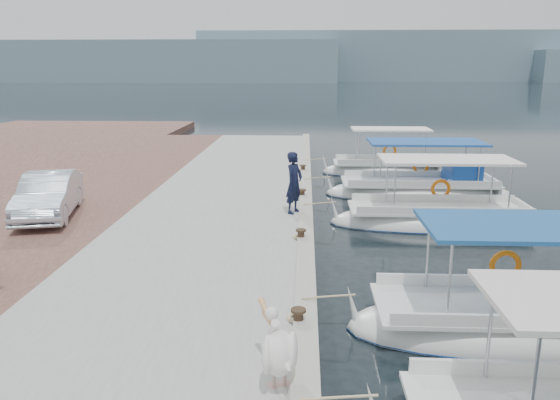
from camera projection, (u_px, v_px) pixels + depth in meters
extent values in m
plane|color=black|center=(314.00, 279.00, 13.43)|extent=(400.00, 400.00, 0.00)
cube|color=gray|center=(223.00, 215.00, 18.36)|extent=(6.00, 40.00, 0.50)
cube|color=#9F9C8D|center=(306.00, 207.00, 18.16)|extent=(0.44, 40.00, 0.12)
cube|color=brown|center=(78.00, 213.00, 18.59)|extent=(4.00, 40.00, 0.50)
cube|color=slate|center=(142.00, 62.00, 198.90)|extent=(140.00, 40.00, 14.00)
cube|color=slate|center=(409.00, 57.00, 213.32)|extent=(160.00, 40.00, 18.00)
cylinder|color=silver|center=(533.00, 393.00, 6.42)|extent=(0.05, 0.05, 1.60)
ellipsoid|color=silver|center=(505.00, 331.00, 10.70)|extent=(6.21, 2.34, 1.30)
ellipsoid|color=navy|center=(505.00, 332.00, 10.70)|extent=(6.24, 2.38, 0.22)
cube|color=silver|center=(508.00, 307.00, 10.58)|extent=(5.09, 2.01, 0.08)
cube|color=#1D5392|center=(525.00, 226.00, 10.18)|extent=(3.72, 2.15, 0.08)
cylinder|color=silver|center=(449.00, 285.00, 9.60)|extent=(0.05, 0.05, 1.60)
torus|color=orange|center=(505.00, 265.00, 11.54)|extent=(0.68, 0.12, 0.68)
ellipsoid|color=silver|center=(437.00, 224.00, 18.04)|extent=(7.07, 2.21, 1.30)
ellipsoid|color=navy|center=(437.00, 224.00, 18.05)|extent=(7.11, 2.25, 0.22)
cube|color=silver|center=(438.00, 209.00, 17.92)|extent=(5.80, 1.90, 0.08)
cube|color=white|center=(447.00, 160.00, 17.53)|extent=(4.24, 2.03, 0.08)
cylinder|color=silver|center=(395.00, 190.00, 17.00)|extent=(0.05, 0.05, 1.60)
torus|color=orange|center=(441.00, 189.00, 18.82)|extent=(0.68, 0.12, 0.68)
ellipsoid|color=silver|center=(418.00, 194.00, 22.20)|extent=(7.50, 2.52, 1.30)
ellipsoid|color=navy|center=(418.00, 195.00, 22.20)|extent=(7.54, 2.57, 0.22)
cube|color=silver|center=(419.00, 182.00, 22.08)|extent=(6.15, 2.16, 0.08)
cube|color=#1F509C|center=(426.00, 142.00, 21.68)|extent=(4.50, 2.32, 0.08)
cylinder|color=silver|center=(381.00, 167.00, 21.05)|extent=(0.05, 0.05, 1.60)
torus|color=orange|center=(421.00, 166.00, 23.12)|extent=(0.68, 0.12, 0.68)
cube|color=navy|center=(462.00, 169.00, 21.87)|extent=(1.20, 1.76, 1.00)
ellipsoid|color=silver|center=(385.00, 173.00, 26.72)|extent=(6.17, 1.99, 1.30)
ellipsoid|color=navy|center=(385.00, 173.00, 26.72)|extent=(6.20, 2.03, 0.22)
cube|color=silver|center=(386.00, 163.00, 26.60)|extent=(5.06, 1.71, 0.08)
cube|color=white|center=(391.00, 129.00, 26.21)|extent=(3.70, 1.83, 0.08)
cylinder|color=silver|center=(359.00, 149.00, 25.75)|extent=(0.05, 0.05, 1.60)
torus|color=orange|center=(390.00, 151.00, 27.40)|extent=(0.68, 0.12, 0.68)
cylinder|color=black|center=(298.00, 318.00, 9.90)|extent=(0.18, 0.18, 0.30)
cylinder|color=black|center=(298.00, 310.00, 9.86)|extent=(0.28, 0.28, 0.05)
cylinder|color=black|center=(301.00, 236.00, 14.75)|extent=(0.18, 0.18, 0.30)
cylinder|color=black|center=(301.00, 230.00, 14.71)|extent=(0.28, 0.28, 0.05)
cylinder|color=black|center=(302.00, 194.00, 19.60)|extent=(0.18, 0.18, 0.30)
cylinder|color=black|center=(302.00, 190.00, 19.57)|extent=(0.28, 0.28, 0.05)
cylinder|color=black|center=(303.00, 169.00, 24.46)|extent=(0.18, 0.18, 0.30)
cylinder|color=black|center=(303.00, 166.00, 24.42)|extent=(0.28, 0.28, 0.05)
cylinder|color=tan|center=(274.00, 377.00, 7.99)|extent=(0.05, 0.05, 0.33)
cylinder|color=tan|center=(285.00, 375.00, 8.04)|extent=(0.05, 0.05, 0.33)
ellipsoid|color=white|center=(280.00, 353.00, 7.93)|extent=(0.72, 0.90, 0.62)
cylinder|color=white|center=(274.00, 328.00, 8.13)|extent=(0.22, 0.31, 0.33)
sphere|color=white|center=(272.00, 314.00, 8.17)|extent=(0.20, 0.20, 0.20)
cone|color=#EAA566|center=(266.00, 311.00, 8.48)|extent=(0.31, 0.60, 0.24)
imported|color=black|center=(294.00, 183.00, 17.42)|extent=(0.77, 0.86, 1.98)
imported|color=silver|center=(48.00, 195.00, 17.05)|extent=(2.37, 4.37, 1.37)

